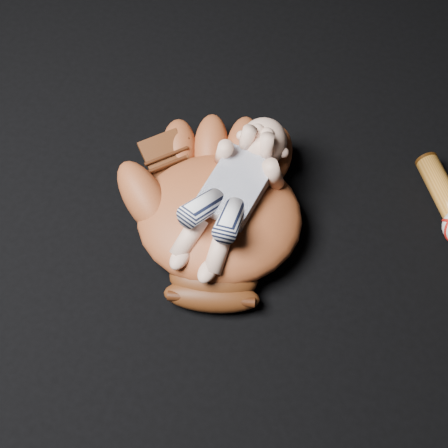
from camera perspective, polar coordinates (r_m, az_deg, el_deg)
The scene contains 2 objects.
baseball_glove at distance 1.16m, azimuth -0.42°, elevation 1.04°, with size 0.38×0.44×0.14m, color brown, non-canonical shape.
newborn_baby at distance 1.12m, azimuth 0.46°, elevation 2.63°, with size 0.16×0.34×0.14m, color #DAA78C, non-canonical shape.
Camera 1 is at (0.10, -0.60, 1.06)m, focal length 50.00 mm.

